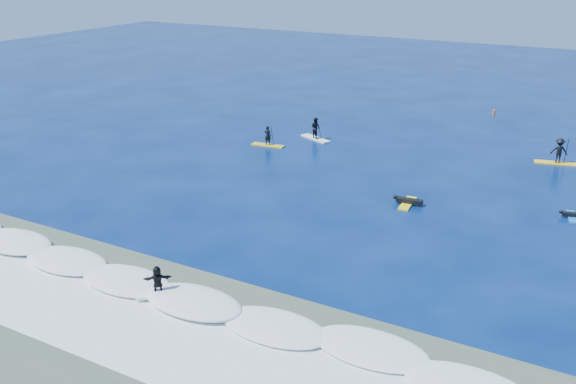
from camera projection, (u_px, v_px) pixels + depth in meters
The scene contains 11 objects.
ground at pixel (290, 220), 36.89m from camera, with size 160.00×160.00×0.00m, color #031640.
shallow_water at pixel (118, 341), 25.48m from camera, with size 90.00×13.00×0.01m, color #3D5444.
breaking_wave at pixel (181, 297), 28.74m from camera, with size 40.00×6.00×0.30m, color white.
whitewater at pixel (135, 329), 26.30m from camera, with size 34.00×5.00×0.02m, color silver.
sup_paddler_left at pixel (268, 139), 50.60m from camera, with size 2.71×1.00×1.86m.
sup_paddler_center at pixel (316, 130), 52.36m from camera, with size 3.02×1.89×2.09m.
sup_paddler_right at pixel (559, 152), 46.24m from camera, with size 3.26×1.51×2.22m.
prone_paddler_near at pixel (408, 202), 39.14m from camera, with size 1.84×2.35×0.48m.
prone_paddler_far at pixel (573, 216), 37.16m from camera, with size 1.51×1.97×0.40m.
wave_surfer at pixel (158, 282), 28.33m from camera, with size 1.86×1.73×1.45m.
marker_buoy at pixel (494, 112), 60.38m from camera, with size 0.24×0.24×0.58m.
Camera 1 is at (16.53, -29.61, 14.61)m, focal length 40.00 mm.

